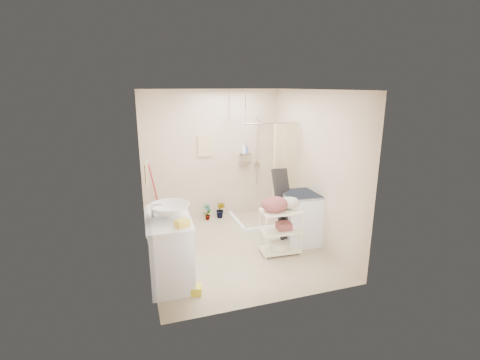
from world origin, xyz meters
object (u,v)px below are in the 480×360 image
object	(u,v)px
washing_machine	(300,218)
toilet	(170,227)
vanity	(170,249)
laundry_rack	(281,227)

from	to	relation	value
washing_machine	toilet	bearing A→B (deg)	170.46
vanity	washing_machine	size ratio (longest dim) A/B	1.19
toilet	laundry_rack	size ratio (longest dim) A/B	0.82
vanity	laundry_rack	world-z (taller)	vanity
washing_machine	laundry_rack	xyz separation A→B (m)	(-0.49, -0.27, -0.00)
washing_machine	laundry_rack	world-z (taller)	washing_machine
toilet	washing_machine	xyz separation A→B (m)	(2.18, -0.50, 0.08)
toilet	washing_machine	size ratio (longest dim) A/B	0.82
washing_machine	vanity	bearing A→B (deg)	-163.07
toilet	washing_machine	bearing A→B (deg)	-100.65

